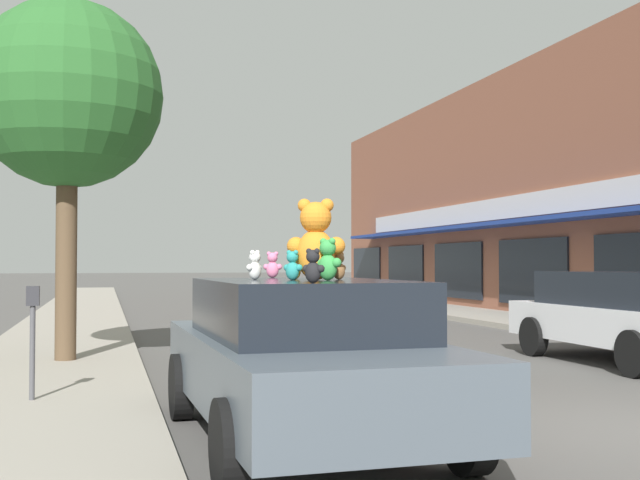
# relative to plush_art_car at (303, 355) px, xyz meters

# --- Properties ---
(sidewalk_near) EXTENTS (2.68, 90.00, 0.14)m
(sidewalk_near) POSITION_rel_plush_art_car_xyz_m (-2.55, -0.47, -0.74)
(sidewalk_near) COLOR gray
(sidewalk_near) RESTS_ON ground_plane
(plush_art_car) EXTENTS (2.19, 4.75, 1.51)m
(plush_art_car) POSITION_rel_plush_art_car_xyz_m (0.00, 0.00, 0.00)
(plush_art_car) COLOR #4C5660
(plush_art_car) RESTS_ON ground_plane
(teddy_bear_giant) EXTENTS (0.58, 0.42, 0.76)m
(teddy_bear_giant) POSITION_rel_plush_art_car_xyz_m (0.12, -0.03, 1.07)
(teddy_bear_giant) COLOR orange
(teddy_bear_giant) RESTS_ON plush_art_car
(teddy_bear_black) EXTENTS (0.18, 0.19, 0.27)m
(teddy_bear_black) POSITION_rel_plush_art_car_xyz_m (-0.21, -1.19, 0.83)
(teddy_bear_black) COLOR black
(teddy_bear_black) RESTS_ON plush_art_car
(teddy_bear_pink) EXTENTS (0.21, 0.15, 0.28)m
(teddy_bear_pink) POSITION_rel_plush_art_car_xyz_m (-0.05, 1.15, 0.83)
(teddy_bear_pink) COLOR pink
(teddy_bear_pink) RESTS_ON plush_art_car
(teddy_bear_yellow) EXTENTS (0.19, 0.13, 0.25)m
(teddy_bear_yellow) POSITION_rel_plush_art_car_xyz_m (-0.01, 0.30, 0.82)
(teddy_bear_yellow) COLOR yellow
(teddy_bear_yellow) RESTS_ON plush_art_car
(teddy_bear_green) EXTENTS (0.24, 0.28, 0.39)m
(teddy_bear_green) POSITION_rel_plush_art_car_xyz_m (0.17, -0.25, 0.89)
(teddy_bear_green) COLOR green
(teddy_bear_green) RESTS_ON plush_art_car
(teddy_bear_brown) EXTENTS (0.20, 0.16, 0.27)m
(teddy_bear_brown) POSITION_rel_plush_art_car_xyz_m (0.37, 0.08, 0.83)
(teddy_bear_brown) COLOR olive
(teddy_bear_brown) RESTS_ON plush_art_car
(teddy_bear_teal) EXTENTS (0.18, 0.19, 0.28)m
(teddy_bear_teal) POSITION_rel_plush_art_car_xyz_m (-0.11, -0.06, 0.83)
(teddy_bear_teal) COLOR teal
(teddy_bear_teal) RESTS_ON plush_art_car
(teddy_bear_white) EXTENTS (0.19, 0.19, 0.28)m
(teddy_bear_white) POSITION_rel_plush_art_car_xyz_m (-0.42, 0.19, 0.83)
(teddy_bear_white) COLOR white
(teddy_bear_white) RESTS_ON plush_art_car
(parked_car_far_center) EXTENTS (2.08, 4.57, 1.52)m
(parked_car_far_center) POSITION_rel_plush_art_car_xyz_m (6.61, 4.25, 0.03)
(parked_car_far_center) COLOR silver
(parked_car_far_center) RESTS_ON ground_plane
(street_tree) EXTENTS (3.00, 3.00, 5.73)m
(street_tree) POSITION_rel_plush_art_car_xyz_m (-2.37, 6.04, 3.52)
(street_tree) COLOR brown
(street_tree) RESTS_ON sidewalk_near
(parking_meter) EXTENTS (0.14, 0.10, 1.27)m
(parking_meter) POSITION_rel_plush_art_car_xyz_m (-2.56, 2.26, 0.14)
(parking_meter) COLOR #4C4C51
(parking_meter) RESTS_ON sidewalk_near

